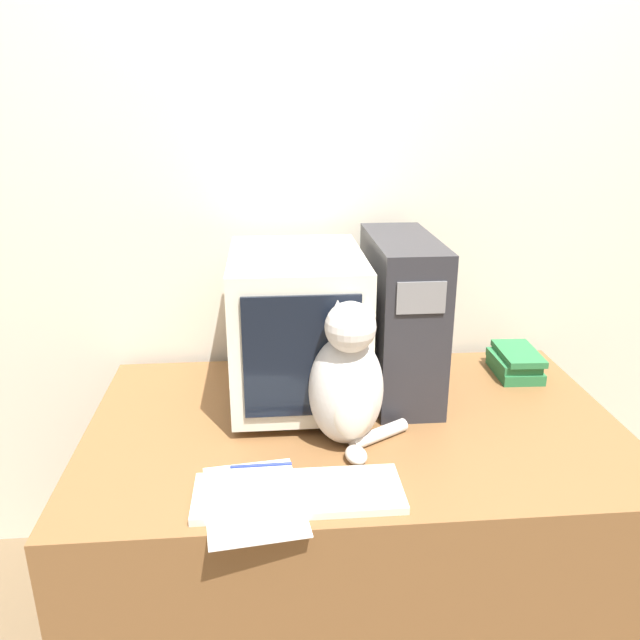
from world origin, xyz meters
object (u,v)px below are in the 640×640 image
object	(u,v)px
cat	(348,383)
book_stack	(515,363)
keyboard	(299,493)
pen	(261,466)
computer_tower	(401,316)
crt_monitor	(297,326)

from	to	relation	value
cat	book_stack	distance (m)	0.71
keyboard	pen	distance (m)	0.15
computer_tower	pen	size ratio (longest dim) A/B	3.17
computer_tower	pen	world-z (taller)	computer_tower
crt_monitor	pen	size ratio (longest dim) A/B	3.28
pen	computer_tower	bearing A→B (deg)	43.80
crt_monitor	pen	distance (m)	0.44
book_stack	pen	xyz separation A→B (m)	(-0.81, -0.47, -0.04)
cat	keyboard	bearing A→B (deg)	-129.54
crt_monitor	computer_tower	size ratio (longest dim) A/B	1.03
crt_monitor	pen	bearing A→B (deg)	-106.71
cat	pen	xyz separation A→B (m)	(-0.22, -0.10, -0.17)
keyboard	crt_monitor	bearing A→B (deg)	87.08
crt_monitor	keyboard	size ratio (longest dim) A/B	1.04
computer_tower	crt_monitor	bearing A→B (deg)	-173.27
crt_monitor	keyboard	world-z (taller)	crt_monitor
keyboard	cat	bearing A→B (deg)	58.31
crt_monitor	computer_tower	bearing A→B (deg)	6.73
cat	book_stack	xyz separation A→B (m)	(0.59, 0.37, -0.13)
cat	crt_monitor	bearing A→B (deg)	105.00
computer_tower	cat	bearing A→B (deg)	-122.80
computer_tower	pen	xyz separation A→B (m)	(-0.41, -0.40, -0.23)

